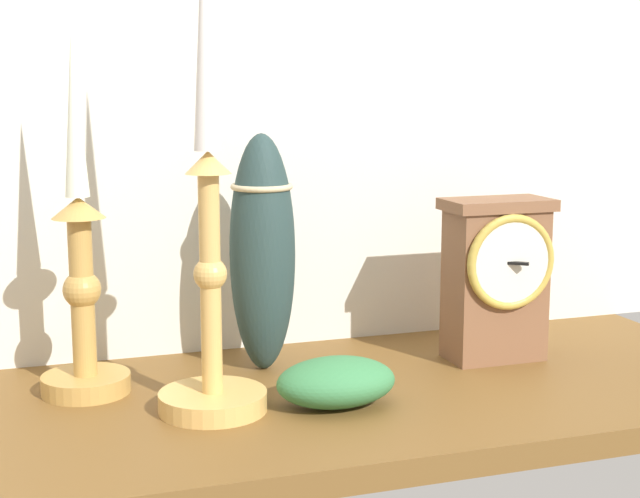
% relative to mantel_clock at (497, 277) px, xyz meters
% --- Properties ---
extents(ground_plane, '(1.00, 0.36, 0.02)m').
position_rel_mantel_clock_xyz_m(ground_plane, '(-0.25, -0.04, -0.10)').
color(ground_plane, brown).
extents(back_wall, '(1.20, 0.02, 0.65)m').
position_rel_mantel_clock_xyz_m(back_wall, '(-0.25, 0.14, 0.23)').
color(back_wall, silver).
rests_on(back_wall, ground_plane).
extents(mantel_clock, '(0.11, 0.08, 0.17)m').
position_rel_mantel_clock_xyz_m(mantel_clock, '(0.00, 0.00, 0.00)').
color(mantel_clock, brown).
rests_on(mantel_clock, ground_plane).
extents(candlestick_tall_left, '(0.10, 0.10, 0.45)m').
position_rel_mantel_clock_xyz_m(candlestick_tall_left, '(-0.32, -0.06, 0.05)').
color(candlestick_tall_left, '#DAAA59').
rests_on(candlestick_tall_left, ground_plane).
extents(candlestick_tall_center, '(0.08, 0.08, 0.34)m').
position_rel_mantel_clock_xyz_m(candlestick_tall_center, '(-0.43, 0.03, 0.02)').
color(candlestick_tall_center, '#BC8F46').
rests_on(candlestick_tall_center, ground_plane).
extents(tall_ceramic_vase, '(0.07, 0.07, 0.24)m').
position_rel_mantel_clock_xyz_m(tall_ceramic_vase, '(-0.24, 0.05, 0.03)').
color(tall_ceramic_vase, '#253B3A').
rests_on(tall_ceramic_vase, ground_plane).
extents(ivy_sprig, '(0.11, 0.08, 0.05)m').
position_rel_mantel_clock_xyz_m(ivy_sprig, '(-0.21, -0.09, -0.07)').
color(ivy_sprig, '#367A46').
rests_on(ivy_sprig, ground_plane).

